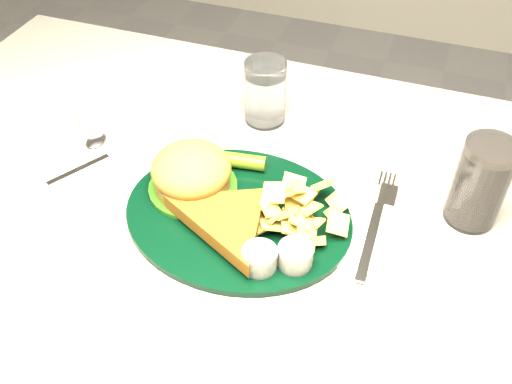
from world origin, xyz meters
TOP-DOWN VIEW (x-y plane):
  - table at (0.00, 0.00)m, footprint 1.20×0.80m
  - dinner_plate at (-0.00, -0.00)m, footprint 0.31×0.26m
  - water_glass at (-0.04, 0.22)m, footprint 0.07×0.07m
  - cola_glass at (0.29, 0.10)m, footprint 0.09×0.09m
  - fork_napkin at (0.17, 0.02)m, footprint 0.14×0.18m
  - spoon at (-0.25, 0.01)m, footprint 0.10×0.13m
  - ramekin at (-0.29, 0.11)m, footprint 0.04×0.04m

SIDE VIEW (x-z plane):
  - table at x=0.00m, z-range 0.00..0.75m
  - spoon at x=-0.25m, z-range 0.75..0.76m
  - fork_napkin at x=0.17m, z-range 0.75..0.76m
  - ramekin at x=-0.29m, z-range 0.75..0.78m
  - dinner_plate at x=0.00m, z-range 0.75..0.82m
  - water_glass at x=-0.04m, z-range 0.75..0.85m
  - cola_glass at x=0.29m, z-range 0.75..0.87m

